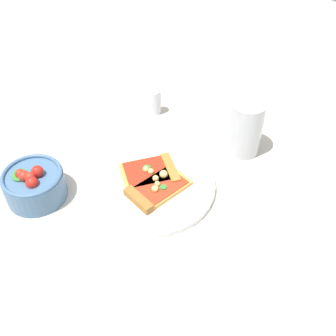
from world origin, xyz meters
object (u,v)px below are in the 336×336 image
at_px(pepper_shaker, 155,100).
at_px(salad_bowl, 34,184).
at_px(pizza_slice_near, 153,172).
at_px(paper_napkin, 263,278).
at_px(plate, 152,186).
at_px(pizza_slice_far, 155,190).
at_px(soda_glass, 245,129).

bearing_deg(pepper_shaker, salad_bowl, 11.80).
bearing_deg(pizza_slice_near, paper_napkin, 90.15).
bearing_deg(pizza_slice_near, plate, 48.24).
height_order(plate, pizza_slice_far, pizza_slice_far).
bearing_deg(salad_bowl, plate, 146.52).
relative_size(pizza_slice_far, soda_glass, 0.99).
bearing_deg(pepper_shaker, paper_napkin, 73.46).
height_order(plate, pepper_shaker, pepper_shaker).
distance_m(plate, paper_napkin, 0.30).
height_order(pizza_slice_far, salad_bowl, salad_bowl).
bearing_deg(plate, pizza_slice_near, -131.76).
bearing_deg(salad_bowl, pepper_shaker, -168.20).
xyz_separation_m(pizza_slice_far, soda_glass, (-0.25, 0.01, 0.04)).
bearing_deg(soda_glass, pizza_slice_near, -14.20).
bearing_deg(plate, pepper_shaker, -129.17).
height_order(pizza_slice_near, salad_bowl, salad_bowl).
bearing_deg(soda_glass, paper_napkin, 50.23).
bearing_deg(soda_glass, plate, -7.97).
bearing_deg(pizza_slice_far, soda_glass, 177.71).
xyz_separation_m(plate, salad_bowl, (0.20, -0.13, 0.03)).
relative_size(salad_bowl, soda_glass, 0.94).
bearing_deg(paper_napkin, pizza_slice_near, -89.85).
height_order(pizza_slice_far, paper_napkin, pizza_slice_far).
height_order(pizza_slice_far, soda_glass, soda_glass).
distance_m(plate, salad_bowl, 0.24).
xyz_separation_m(pizza_slice_near, pizza_slice_far, (0.03, 0.05, 0.00)).
bearing_deg(salad_bowl, soda_glass, 159.33).
relative_size(pizza_slice_far, salad_bowl, 1.06).
relative_size(salad_bowl, pepper_shaker, 1.57).
relative_size(pizza_slice_near, soda_glass, 1.05).
xyz_separation_m(pizza_slice_near, paper_napkin, (-0.00, 0.32, -0.02)).
relative_size(pizza_slice_near, pizza_slice_far, 1.05).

